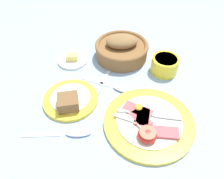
% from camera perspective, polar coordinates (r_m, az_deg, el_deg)
% --- Properties ---
extents(ground_plane, '(3.00, 3.00, 0.00)m').
position_cam_1_polar(ground_plane, '(0.64, 3.03, -9.13)').
color(ground_plane, '#93B2DB').
extents(breakfast_plate, '(0.26, 0.26, 0.04)m').
position_cam_1_polar(breakfast_plate, '(0.64, 9.39, -8.35)').
color(breakfast_plate, yellow).
rests_on(breakfast_plate, ground_plane).
extents(bread_plate, '(0.17, 0.17, 0.05)m').
position_cam_1_polar(bread_plate, '(0.69, -10.89, -2.63)').
color(bread_plate, yellow).
rests_on(bread_plate, ground_plane).
extents(sugar_cup, '(0.10, 0.10, 0.06)m').
position_cam_1_polar(sugar_cup, '(0.80, 13.64, 6.38)').
color(sugar_cup, yellow).
rests_on(sugar_cup, ground_plane).
extents(bread_basket, '(0.20, 0.20, 0.09)m').
position_cam_1_polar(bread_basket, '(0.84, 2.53, 10.64)').
color(bread_basket, brown).
rests_on(bread_basket, ground_plane).
extents(butter_dish, '(0.11, 0.11, 0.03)m').
position_cam_1_polar(butter_dish, '(0.85, -10.24, 7.67)').
color(butter_dish, silver).
rests_on(butter_dish, ground_plane).
extents(teaspoon_by_saucer, '(0.06, 0.19, 0.01)m').
position_cam_1_polar(teaspoon_by_saucer, '(0.73, -3.58, 0.48)').
color(teaspoon_by_saucer, silver).
rests_on(teaspoon_by_saucer, ground_plane).
extents(teaspoon_near_cup, '(0.19, 0.07, 0.01)m').
position_cam_1_polar(teaspoon_near_cup, '(0.73, 0.96, 0.59)').
color(teaspoon_near_cup, silver).
rests_on(teaspoon_near_cup, ground_plane).
extents(teaspoon_stray, '(0.19, 0.06, 0.01)m').
position_cam_1_polar(teaspoon_stray, '(0.62, -11.30, -11.17)').
color(teaspoon_stray, silver).
rests_on(teaspoon_stray, ground_plane).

